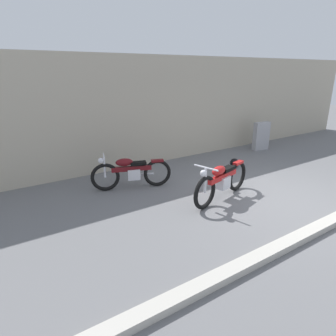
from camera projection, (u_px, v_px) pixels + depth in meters
ground_plane at (277, 198)px, 6.71m from camera, size 40.00×40.00×0.00m
building_wall at (176, 109)px, 9.40m from camera, size 18.00×0.30×3.22m
curb_strip at (336, 219)px, 5.64m from camera, size 18.00×0.24×0.12m
stone_marker at (261, 136)px, 10.65m from camera, size 0.66×0.26×1.02m
helmet at (234, 163)px, 8.82m from camera, size 0.27×0.27×0.27m
motorcycle_red at (222, 180)px, 6.54m from camera, size 2.03×0.76×0.93m
motorcycle_maroon at (131, 172)px, 7.15m from camera, size 1.89×0.85×0.88m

